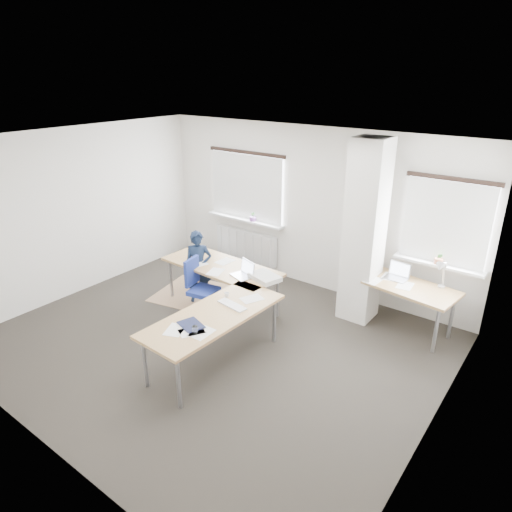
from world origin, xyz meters
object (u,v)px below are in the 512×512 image
Objects in this scene: person at (198,267)px; desk_main at (221,290)px; task_chair at (202,299)px; desk_side at (408,288)px.

desk_main is at bearing -68.25° from person.
desk_main is 0.78m from task_chair.
task_chair is at bearing 161.40° from desk_main.
desk_main is 2.72m from desk_side.
task_chair is at bearing -143.94° from desk_side.
desk_side is at bearing 40.85° from desk_main.
person is at bearing 153.08° from desk_main.
desk_main reaches higher than task_chair.
desk_side is (2.14, 1.69, -0.01)m from desk_main.
task_chair is 0.58m from person.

